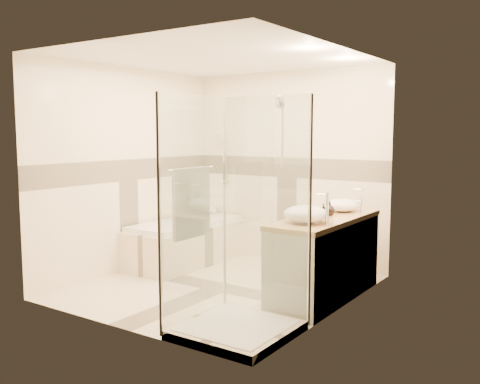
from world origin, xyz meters
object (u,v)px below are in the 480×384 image
Objects in this scene: bathtub at (186,240)px; vessel_sink_near at (342,205)px; vanity at (325,258)px; shower_enclosure at (231,273)px; amenity_bottle_a at (323,210)px; amenity_bottle_b at (329,208)px; vessel_sink_far at (306,214)px.

bathtub is 4.71× the size of vessel_sink_near.
vanity is 1.31m from shower_enclosure.
amenity_bottle_a is at bearing -9.50° from bathtub.
bathtub is 2.23m from amenity_bottle_b.
bathtub is 1.05× the size of vanity.
amenity_bottle_b is (0.00, -0.33, 0.00)m from vessel_sink_near.
amenity_bottle_b is (-0.02, 0.13, 0.50)m from vanity.
shower_enclosure is at bearing -107.48° from vessel_sink_far.
shower_enclosure reaches higher than vessel_sink_near.
vessel_sink_far is 3.04× the size of amenity_bottle_a.
vessel_sink_near is 0.33m from amenity_bottle_b.
amenity_bottle_b is (2.13, -0.22, 0.62)m from bathtub.
vessel_sink_near is 0.84× the size of vessel_sink_far.
vanity is 10.83× the size of amenity_bottle_b.
vanity is 3.79× the size of vessel_sink_far.
bathtub is at bearing -176.84° from vessel_sink_near.
bathtub is at bearing 174.19° from amenity_bottle_b.
amenity_bottle_b is at bearing -90.00° from vessel_sink_near.
amenity_bottle_b reaches higher than vessel_sink_near.
vessel_sink_near reaches higher than vanity.
vanity is 4.49× the size of vessel_sink_near.
amenity_bottle_b is at bearing 79.01° from shower_enclosure.
vessel_sink_far is 2.86× the size of amenity_bottle_b.
vessel_sink_far is at bearing -92.83° from vanity.
bathtub is 0.83× the size of shower_enclosure.
bathtub is at bearing 160.50° from vessel_sink_far.
vessel_sink_near is at bearing 90.00° from amenity_bottle_b.
vessel_sink_near is 2.41× the size of amenity_bottle_b.
vessel_sink_far is 0.54m from amenity_bottle_b.
vanity is 11.51× the size of amenity_bottle_a.
vessel_sink_near is at bearing 81.08° from shower_enclosure.
vessel_sink_far is at bearing -90.00° from amenity_bottle_b.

